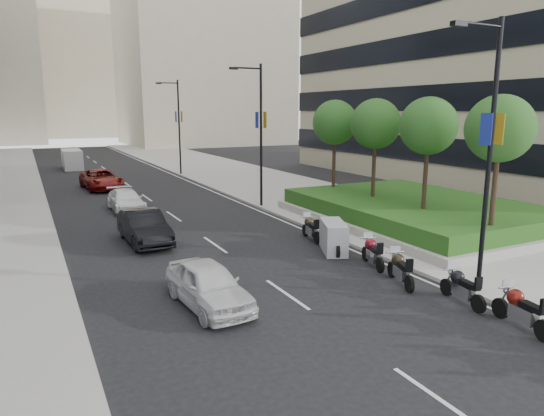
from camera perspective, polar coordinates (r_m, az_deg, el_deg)
ground at (r=14.68m, az=14.86°, el=-13.89°), size 160.00×160.00×0.00m
sidewalk_right at (r=44.09m, az=-2.55°, el=3.43°), size 10.00×100.00×0.15m
lane_edge at (r=42.21m, az=-9.11°, el=2.84°), size 0.12×100.00×0.01m
lane_centre at (r=40.93m, az=-16.05°, el=2.27°), size 0.12×100.00×0.01m
building_cream_right at (r=95.71m, az=-8.29°, el=18.38°), size 28.00×24.00×36.00m
building_cream_centre at (r=130.85m, az=-22.99°, el=16.15°), size 30.00×24.00×38.00m
planter at (r=28.07m, az=16.61°, el=-1.07°), size 10.00×14.00×0.40m
hedge at (r=27.95m, az=16.68°, el=0.13°), size 9.40×13.40×0.80m
tree_0 at (r=22.33m, az=25.22°, el=8.39°), size 2.80×2.80×6.30m
tree_1 at (r=24.99m, az=17.92°, el=9.12°), size 2.80×2.80×6.30m
tree_2 at (r=27.97m, az=12.09°, el=9.60°), size 2.80×2.80×6.30m
tree_3 at (r=31.19m, az=7.40°, el=9.92°), size 2.80×2.80×6.30m
lamp_post_0 at (r=17.08m, az=23.98°, el=6.68°), size 2.34×0.45×9.00m
lamp_post_1 at (r=30.76m, az=-1.57°, el=9.32°), size 2.34×0.45×9.00m
lamp_post_2 at (r=47.64m, az=-11.07°, el=9.85°), size 2.34×0.45×9.00m
motorcycle_1 at (r=15.87m, az=27.24°, el=-10.53°), size 0.74×2.22×1.11m
motorcycle_2 at (r=17.07m, az=21.41°, el=-8.64°), size 0.70×2.10×1.05m
motorcycle_3 at (r=18.19m, az=14.84°, el=-6.94°), size 0.93×2.09×1.08m
motorcycle_4 at (r=19.98m, az=11.73°, el=-5.13°), size 0.88×2.11×1.08m
motorcycle_5 at (r=21.62m, az=7.23°, el=-3.42°), size 1.75×2.43×1.37m
motorcycle_6 at (r=23.57m, az=4.58°, el=-2.40°), size 0.72×2.15×1.08m
car_a at (r=15.79m, az=-7.51°, el=-8.94°), size 2.01×4.34×1.44m
car_b at (r=23.69m, az=-14.82°, el=-2.18°), size 1.78×4.75×1.55m
car_c at (r=31.66m, az=-16.82°, el=0.86°), size 1.90×4.55×1.31m
car_d at (r=41.10m, az=-19.43°, el=3.20°), size 3.01×5.80×1.56m
delivery_van at (r=56.43m, az=-22.45°, el=5.23°), size 1.91×4.89×2.04m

